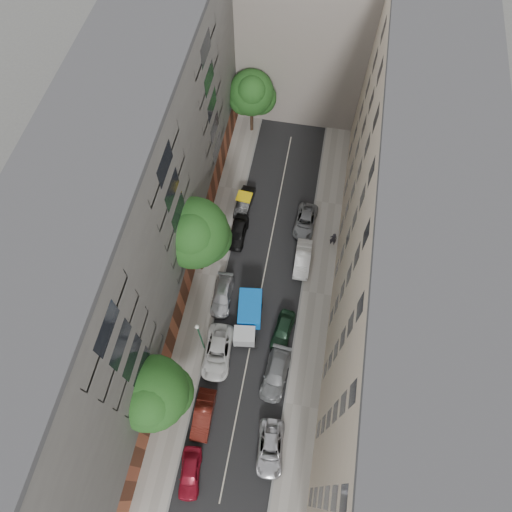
% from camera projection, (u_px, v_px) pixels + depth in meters
% --- Properties ---
extents(ground, '(120.00, 120.00, 0.00)m').
position_uv_depth(ground, '(262.00, 284.00, 45.96)').
color(ground, '#4C4C49').
rests_on(ground, ground).
extents(road_surface, '(8.00, 44.00, 0.02)m').
position_uv_depth(road_surface, '(262.00, 284.00, 45.95)').
color(road_surface, black).
rests_on(road_surface, ground).
extents(sidewalk_left, '(3.00, 44.00, 0.15)m').
position_uv_depth(sidewalk_left, '(209.00, 275.00, 46.36)').
color(sidewalk_left, gray).
rests_on(sidewalk_left, ground).
extents(sidewalk_right, '(3.00, 44.00, 0.15)m').
position_uv_depth(sidewalk_right, '(316.00, 293.00, 45.43)').
color(sidewalk_right, gray).
rests_on(sidewalk_right, ground).
extents(building_left, '(8.00, 44.00, 20.00)m').
position_uv_depth(building_left, '(134.00, 213.00, 38.04)').
color(building_left, '#4E4C49').
rests_on(building_left, ground).
extents(building_right, '(8.00, 44.00, 20.00)m').
position_uv_depth(building_right, '(400.00, 256.00, 36.17)').
color(building_right, '#B8A68F').
rests_on(building_right, ground).
extents(building_endcap, '(18.00, 12.00, 18.00)m').
position_uv_depth(building_endcap, '(307.00, 26.00, 50.78)').
color(building_endcap, slate).
rests_on(building_endcap, ground).
extents(tarp_truck, '(2.68, 5.46, 2.42)m').
position_uv_depth(tarp_truck, '(248.00, 317.00, 42.94)').
color(tarp_truck, black).
rests_on(tarp_truck, ground).
extents(car_left_0, '(2.20, 4.32, 1.41)m').
position_uv_depth(car_left_0, '(190.00, 473.00, 37.33)').
color(car_left_0, maroon).
rests_on(car_left_0, ground).
extents(car_left_1, '(1.67, 4.48, 1.46)m').
position_uv_depth(car_left_1, '(203.00, 415.00, 39.44)').
color(car_left_1, '#4C150F').
rests_on(car_left_1, ground).
extents(car_left_2, '(2.80, 5.52, 1.50)m').
position_uv_depth(car_left_2, '(218.00, 352.00, 41.98)').
color(car_left_2, silver).
rests_on(car_left_2, ground).
extents(car_left_3, '(2.07, 4.66, 1.33)m').
position_uv_depth(car_left_3, '(222.00, 296.00, 44.68)').
color(car_left_3, '#B8B8BD').
rests_on(car_left_3, ground).
extents(car_left_4, '(1.82, 4.28, 1.44)m').
position_uv_depth(car_left_4, '(238.00, 232.00, 47.96)').
color(car_left_4, black).
rests_on(car_left_4, ground).
extents(car_left_5, '(1.80, 4.24, 1.36)m').
position_uv_depth(car_left_5, '(244.00, 202.00, 49.78)').
color(car_left_5, black).
rests_on(car_left_5, ground).
extents(car_right_0, '(2.63, 4.96, 1.33)m').
position_uv_depth(car_right_0, '(270.00, 448.00, 38.24)').
color(car_right_0, '#B6B5BA').
rests_on(car_right_0, ground).
extents(car_right_1, '(2.47, 5.20, 1.46)m').
position_uv_depth(car_right_1, '(276.00, 374.00, 41.06)').
color(car_right_1, slate).
rests_on(car_right_1, ground).
extents(car_right_2, '(2.17, 4.27, 1.39)m').
position_uv_depth(car_right_2, '(283.00, 330.00, 43.01)').
color(car_right_2, black).
rests_on(car_right_2, ground).
extents(car_right_3, '(1.64, 4.47, 1.46)m').
position_uv_depth(car_right_3, '(303.00, 259.00, 46.49)').
color(car_right_3, silver).
rests_on(car_right_3, ground).
extents(car_right_4, '(2.39, 4.71, 1.28)m').
position_uv_depth(car_right_4, '(305.00, 221.00, 48.68)').
color(car_right_4, slate).
rests_on(car_right_4, ground).
extents(tree_near, '(6.06, 5.90, 8.74)m').
position_uv_depth(tree_near, '(153.00, 395.00, 35.30)').
color(tree_near, '#382619').
rests_on(tree_near, sidewalk_left).
extents(tree_mid, '(6.58, 6.49, 10.42)m').
position_uv_depth(tree_mid, '(195.00, 235.00, 40.53)').
color(tree_mid, '#382619').
rests_on(tree_mid, sidewalk_left).
extents(tree_far, '(5.29, 5.02, 8.37)m').
position_uv_depth(tree_far, '(252.00, 95.00, 50.40)').
color(tree_far, '#382619').
rests_on(tree_far, sidewalk_left).
extents(lamp_post, '(0.36, 0.36, 6.18)m').
position_uv_depth(lamp_post, '(200.00, 335.00, 39.39)').
color(lamp_post, '#185432').
rests_on(lamp_post, sidewalk_left).
extents(pedestrian, '(0.72, 0.49, 1.95)m').
position_uv_depth(pedestrian, '(333.00, 239.00, 47.13)').
color(pedestrian, black).
rests_on(pedestrian, sidewalk_right).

